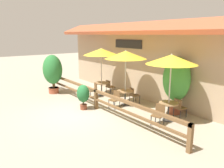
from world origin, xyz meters
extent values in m
plane|color=#9E937F|center=(0.00, 0.00, 0.00)|extent=(60.00, 60.00, 0.00)
cube|color=tan|center=(0.00, 4.20, 1.80)|extent=(14.00, 0.40, 3.60)
cube|color=#B25133|center=(0.00, 3.65, 3.88)|extent=(14.28, 1.48, 0.70)
cube|color=black|center=(-1.03, 3.97, 3.00)|extent=(2.24, 0.04, 0.48)
cube|color=brown|center=(0.00, 1.05, 0.89)|extent=(10.40, 0.14, 0.11)
cube|color=brown|center=(0.00, 1.05, 0.47)|extent=(10.40, 0.10, 0.09)
cube|color=brown|center=(-5.13, 1.05, 0.47)|extent=(0.14, 0.14, 0.95)
cube|color=brown|center=(0.00, 1.05, 0.47)|extent=(0.14, 0.14, 0.95)
cube|color=brown|center=(5.13, 1.05, 0.47)|extent=(0.14, 0.14, 0.95)
cylinder|color=#B7B2A8|center=(-1.82, 2.64, 1.22)|extent=(0.06, 0.06, 2.43)
cone|color=yellow|center=(-1.82, 2.64, 2.57)|extent=(2.04, 2.04, 0.38)
sphere|color=#B2ADA3|center=(-1.82, 2.64, 2.76)|extent=(0.07, 0.07, 0.07)
cylinder|color=olive|center=(-1.82, 2.64, 0.75)|extent=(0.82, 0.82, 0.05)
cylinder|color=#333333|center=(-1.82, 2.64, 0.36)|extent=(0.07, 0.07, 0.73)
cylinder|color=#333333|center=(-1.82, 2.64, 0.01)|extent=(0.45, 0.45, 0.03)
cube|color=brown|center=(-1.76, 1.97, 0.41)|extent=(0.51, 0.51, 0.05)
cube|color=brown|center=(-1.71, 2.15, 0.63)|extent=(0.40, 0.13, 0.40)
cylinder|color=#2D2D2D|center=(-1.99, 1.83, 0.19)|extent=(0.04, 0.04, 0.38)
cylinder|color=#2D2D2D|center=(-1.62, 1.74, 0.19)|extent=(0.04, 0.04, 0.38)
cylinder|color=#2D2D2D|center=(-1.89, 2.20, 0.19)|extent=(0.04, 0.04, 0.38)
cylinder|color=#2D2D2D|center=(-1.53, 2.10, 0.19)|extent=(0.04, 0.04, 0.38)
cube|color=brown|center=(-1.83, 3.31, 0.41)|extent=(0.44, 0.44, 0.05)
cube|color=brown|center=(-1.82, 3.12, 0.63)|extent=(0.40, 0.06, 0.40)
cylinder|color=#2D2D2D|center=(-1.65, 3.51, 0.19)|extent=(0.04, 0.04, 0.38)
cylinder|color=#2D2D2D|center=(-2.03, 3.50, 0.19)|extent=(0.04, 0.04, 0.38)
cylinder|color=#2D2D2D|center=(-1.63, 3.13, 0.19)|extent=(0.04, 0.04, 0.38)
cylinder|color=#2D2D2D|center=(-2.01, 3.12, 0.19)|extent=(0.04, 0.04, 0.38)
cylinder|color=#B7B2A8|center=(0.47, 2.50, 1.22)|extent=(0.06, 0.06, 2.43)
cone|color=yellow|center=(0.47, 2.50, 2.57)|extent=(2.04, 2.04, 0.38)
sphere|color=#B2ADA3|center=(0.47, 2.50, 2.76)|extent=(0.07, 0.07, 0.07)
cylinder|color=olive|center=(0.47, 2.50, 0.75)|extent=(0.82, 0.82, 0.05)
cylinder|color=#333333|center=(0.47, 2.50, 0.36)|extent=(0.07, 0.07, 0.73)
cylinder|color=#333333|center=(0.47, 2.50, 0.01)|extent=(0.45, 0.45, 0.03)
cube|color=brown|center=(0.44, 1.82, 0.41)|extent=(0.50, 0.50, 0.05)
cube|color=brown|center=(0.40, 2.01, 0.63)|extent=(0.40, 0.12, 0.40)
cylinder|color=#2D2D2D|center=(0.30, 1.60, 0.19)|extent=(0.04, 0.04, 0.38)
cylinder|color=#2D2D2D|center=(0.67, 1.68, 0.19)|extent=(0.04, 0.04, 0.38)
cylinder|color=#2D2D2D|center=(0.22, 1.97, 0.19)|extent=(0.04, 0.04, 0.38)
cylinder|color=#2D2D2D|center=(0.59, 2.05, 0.19)|extent=(0.04, 0.04, 0.38)
cube|color=brown|center=(0.46, 3.18, 0.41)|extent=(0.50, 0.50, 0.05)
cube|color=brown|center=(0.42, 2.99, 0.63)|extent=(0.40, 0.12, 0.40)
cylinder|color=#2D2D2D|center=(0.69, 3.32, 0.19)|extent=(0.04, 0.04, 0.38)
cylinder|color=#2D2D2D|center=(0.31, 3.40, 0.19)|extent=(0.04, 0.04, 0.38)
cylinder|color=#2D2D2D|center=(0.61, 2.95, 0.19)|extent=(0.04, 0.04, 0.38)
cylinder|color=#2D2D2D|center=(0.24, 3.03, 0.19)|extent=(0.04, 0.04, 0.38)
cylinder|color=#B7B2A8|center=(3.08, 2.63, 1.22)|extent=(0.06, 0.06, 2.43)
cone|color=yellow|center=(3.08, 2.63, 2.57)|extent=(2.04, 2.04, 0.38)
sphere|color=#B2ADA3|center=(3.08, 2.63, 2.76)|extent=(0.07, 0.07, 0.07)
cylinder|color=olive|center=(3.08, 2.63, 0.75)|extent=(0.82, 0.82, 0.05)
cylinder|color=#333333|center=(3.08, 2.63, 0.36)|extent=(0.07, 0.07, 0.73)
cylinder|color=#333333|center=(3.08, 2.63, 0.01)|extent=(0.45, 0.45, 0.03)
cube|color=brown|center=(3.15, 1.89, 0.41)|extent=(0.51, 0.51, 0.05)
cube|color=brown|center=(3.10, 2.07, 0.63)|extent=(0.40, 0.13, 0.40)
cylinder|color=#2D2D2D|center=(3.01, 1.66, 0.19)|extent=(0.04, 0.04, 0.38)
cylinder|color=#2D2D2D|center=(3.38, 1.75, 0.19)|extent=(0.04, 0.04, 0.38)
cylinder|color=#2D2D2D|center=(2.92, 2.03, 0.19)|extent=(0.04, 0.04, 0.38)
cylinder|color=#2D2D2D|center=(3.28, 2.12, 0.19)|extent=(0.04, 0.04, 0.38)
cube|color=brown|center=(3.14, 3.36, 0.41)|extent=(0.47, 0.47, 0.05)
cube|color=brown|center=(3.12, 3.17, 0.63)|extent=(0.40, 0.09, 0.40)
cylinder|color=#2D2D2D|center=(3.36, 3.53, 0.19)|extent=(0.04, 0.04, 0.38)
cylinder|color=#2D2D2D|center=(2.98, 3.57, 0.19)|extent=(0.04, 0.04, 0.38)
cylinder|color=#2D2D2D|center=(3.31, 3.15, 0.19)|extent=(0.04, 0.04, 0.38)
cylinder|color=#2D2D2D|center=(2.93, 3.20, 0.19)|extent=(0.04, 0.04, 0.38)
cylinder|color=brown|center=(-0.29, 0.51, 0.12)|extent=(0.32, 0.32, 0.25)
cylinder|color=brown|center=(-0.29, 0.51, 0.23)|extent=(0.34, 0.34, 0.04)
cylinder|color=brown|center=(-0.29, 0.51, 0.38)|extent=(0.06, 0.06, 0.26)
ellipsoid|color=#1E5B2D|center=(-0.29, 0.51, 0.79)|extent=(0.65, 0.59, 0.85)
cylinder|color=#9E4C33|center=(-4.02, 0.58, 0.17)|extent=(0.60, 0.60, 0.35)
cylinder|color=#9E4C33|center=(-4.02, 0.58, 0.33)|extent=(0.65, 0.65, 0.04)
cylinder|color=brown|center=(-4.02, 0.58, 0.61)|extent=(0.11, 0.11, 0.53)
ellipsoid|color=#287033|center=(-4.02, 0.58, 1.47)|extent=(1.26, 1.13, 1.76)
cylinder|color=#9E4C33|center=(2.72, 3.55, 0.17)|extent=(0.59, 0.59, 0.34)
cylinder|color=#9E4C33|center=(2.72, 3.55, 0.32)|extent=(0.64, 0.64, 0.04)
cylinder|color=brown|center=(2.72, 3.55, 0.64)|extent=(0.11, 0.11, 0.60)
ellipsoid|color=#3D8E38|center=(2.72, 3.55, 1.61)|extent=(1.25, 1.12, 1.99)
camera|label=1|loc=(8.49, -4.50, 3.54)|focal=35.00mm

